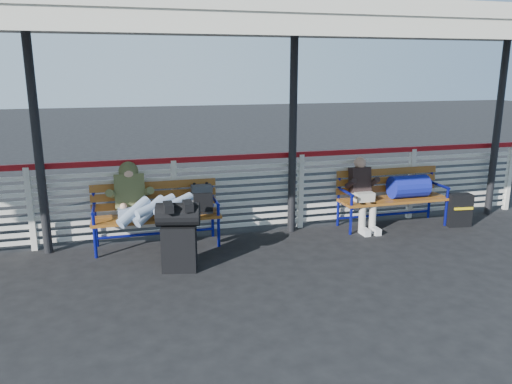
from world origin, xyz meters
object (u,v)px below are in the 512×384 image
object	(u,v)px
luggage_stack	(179,234)
traveler_man	(146,204)
suitcase_side	(459,210)
bench_left	(167,206)
companion_person	(363,193)
bench_right	(401,189)

from	to	relation	value
luggage_stack	traveler_man	xyz separation A→B (m)	(-0.35, 0.65, 0.25)
luggage_stack	suitcase_side	xyz separation A→B (m)	(4.63, 0.66, -0.22)
bench_left	companion_person	distance (m)	3.07
companion_person	suitcase_side	size ratio (longest dim) A/B	2.15
bench_right	suitcase_side	bearing A→B (deg)	-18.19
bench_left	companion_person	bearing A→B (deg)	-1.23
bench_left	bench_right	distance (m)	3.76
companion_person	suitcase_side	distance (m)	1.66
luggage_stack	companion_person	distance (m)	3.17
companion_person	bench_left	bearing A→B (deg)	178.77
luggage_stack	bench_left	distance (m)	1.01
bench_left	bench_right	size ratio (longest dim) A/B	1.00
bench_right	traveler_man	bearing A→B (deg)	-175.55
bench_right	companion_person	bearing A→B (deg)	-178.30
traveler_man	suitcase_side	size ratio (longest dim) A/B	2.93
bench_left	traveler_man	size ratio (longest dim) A/B	1.15
bench_left	bench_right	world-z (taller)	same
bench_right	luggage_stack	bearing A→B (deg)	-165.44
bench_right	suitcase_side	world-z (taller)	bench_right
luggage_stack	bench_right	distance (m)	3.84
luggage_stack	companion_person	xyz separation A→B (m)	(3.03, 0.94, 0.11)
traveler_man	companion_person	distance (m)	3.39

